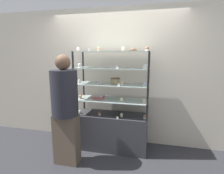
% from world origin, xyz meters
% --- Properties ---
extents(ground_plane, '(20.00, 20.00, 0.00)m').
position_xyz_m(ground_plane, '(0.00, 0.00, 0.00)').
color(ground_plane, '#2D2D33').
extents(back_wall, '(8.00, 0.05, 2.60)m').
position_xyz_m(back_wall, '(0.00, 0.38, 1.30)').
color(back_wall, beige).
rests_on(back_wall, ground_plane).
extents(display_base, '(1.27, 0.46, 0.66)m').
position_xyz_m(display_base, '(0.00, 0.00, 0.33)').
color(display_base, '#333338').
rests_on(display_base, ground_plane).
extents(display_riser_lower, '(1.27, 0.46, 0.28)m').
position_xyz_m(display_riser_lower, '(0.00, 0.00, 0.92)').
color(display_riser_lower, black).
rests_on(display_riser_lower, display_base).
extents(display_riser_middle, '(1.27, 0.46, 0.28)m').
position_xyz_m(display_riser_middle, '(0.00, 0.00, 1.20)').
color(display_riser_middle, black).
rests_on(display_riser_middle, display_riser_lower).
extents(display_riser_upper, '(1.27, 0.46, 0.28)m').
position_xyz_m(display_riser_upper, '(0.00, 0.00, 1.49)').
color(display_riser_upper, black).
rests_on(display_riser_upper, display_riser_middle).
extents(display_riser_top, '(1.27, 0.46, 0.28)m').
position_xyz_m(display_riser_top, '(0.00, 0.00, 1.77)').
color(display_riser_top, black).
rests_on(display_riser_top, display_riser_upper).
extents(layer_cake_centerpiece, '(0.17, 0.17, 0.10)m').
position_xyz_m(layer_cake_centerpiece, '(0.04, 0.07, 1.27)').
color(layer_cake_centerpiece, '#DBBC84').
rests_on(layer_cake_centerpiece, display_riser_middle).
extents(sheet_cake_frosted, '(0.20, 0.15, 0.06)m').
position_xyz_m(sheet_cake_frosted, '(-0.25, -0.00, 0.97)').
color(sheet_cake_frosted, '#C66660').
rests_on(sheet_cake_frosted, display_riser_lower).
extents(cupcake_0, '(0.05, 0.05, 0.07)m').
position_xyz_m(cupcake_0, '(-0.58, -0.10, 0.69)').
color(cupcake_0, '#CCB28C').
rests_on(cupcake_0, display_base).
extents(cupcake_1, '(0.05, 0.05, 0.07)m').
position_xyz_m(cupcake_1, '(-0.21, -0.09, 0.69)').
color(cupcake_1, beige).
rests_on(cupcake_1, display_base).
extents(cupcake_2, '(0.05, 0.05, 0.07)m').
position_xyz_m(cupcake_2, '(0.19, -0.09, 0.69)').
color(cupcake_2, beige).
rests_on(cupcake_2, display_base).
extents(cupcake_3, '(0.05, 0.05, 0.07)m').
position_xyz_m(cupcake_3, '(0.59, -0.08, 0.69)').
color(cupcake_3, white).
rests_on(cupcake_3, display_base).
extents(price_tag_0, '(0.04, 0.00, 0.04)m').
position_xyz_m(price_tag_0, '(0.14, -0.21, 0.68)').
color(price_tag_0, white).
rests_on(price_tag_0, display_base).
extents(cupcake_4, '(0.06, 0.06, 0.07)m').
position_xyz_m(cupcake_4, '(-0.58, -0.07, 0.97)').
color(cupcake_4, '#CCB28C').
rests_on(cupcake_4, display_riser_lower).
extents(cupcake_5, '(0.06, 0.06, 0.07)m').
position_xyz_m(cupcake_5, '(0.19, -0.09, 0.97)').
color(cupcake_5, white).
rests_on(cupcake_5, display_riser_lower).
extents(cupcake_6, '(0.06, 0.06, 0.07)m').
position_xyz_m(cupcake_6, '(0.56, -0.08, 0.97)').
color(cupcake_6, beige).
rests_on(cupcake_6, display_riser_lower).
extents(price_tag_1, '(0.04, 0.00, 0.04)m').
position_xyz_m(price_tag_1, '(-0.44, -0.21, 0.96)').
color(price_tag_1, white).
rests_on(price_tag_1, display_riser_lower).
extents(cupcake_7, '(0.05, 0.05, 0.06)m').
position_xyz_m(cupcake_7, '(-0.60, -0.05, 1.25)').
color(cupcake_7, white).
rests_on(cupcake_7, display_riser_middle).
extents(cupcake_8, '(0.05, 0.05, 0.06)m').
position_xyz_m(cupcake_8, '(-0.19, -0.05, 1.25)').
color(cupcake_8, white).
rests_on(cupcake_8, display_riser_middle).
extents(cupcake_9, '(0.05, 0.05, 0.06)m').
position_xyz_m(cupcake_9, '(0.20, -0.10, 1.25)').
color(cupcake_9, white).
rests_on(cupcake_9, display_riser_middle).
extents(cupcake_10, '(0.05, 0.05, 0.06)m').
position_xyz_m(cupcake_10, '(0.57, -0.12, 1.25)').
color(cupcake_10, white).
rests_on(cupcake_10, display_riser_middle).
extents(price_tag_2, '(0.04, 0.00, 0.04)m').
position_xyz_m(price_tag_2, '(0.16, -0.21, 1.24)').
color(price_tag_2, white).
rests_on(price_tag_2, display_riser_middle).
extents(cupcake_11, '(0.07, 0.07, 0.08)m').
position_xyz_m(cupcake_11, '(-0.58, -0.04, 1.54)').
color(cupcake_11, white).
rests_on(cupcake_11, display_riser_upper).
extents(cupcake_12, '(0.07, 0.07, 0.08)m').
position_xyz_m(cupcake_12, '(-0.00, -0.04, 1.54)').
color(cupcake_12, white).
rests_on(cupcake_12, display_riser_upper).
extents(cupcake_13, '(0.07, 0.07, 0.08)m').
position_xyz_m(cupcake_13, '(0.57, -0.11, 1.54)').
color(cupcake_13, white).
rests_on(cupcake_13, display_riser_upper).
extents(price_tag_3, '(0.04, 0.00, 0.04)m').
position_xyz_m(price_tag_3, '(0.14, -0.21, 1.53)').
color(price_tag_3, white).
rests_on(price_tag_3, display_riser_upper).
extents(cupcake_14, '(0.06, 0.06, 0.07)m').
position_xyz_m(cupcake_14, '(-0.58, -0.08, 1.82)').
color(cupcake_14, '#CCB28C').
rests_on(cupcake_14, display_riser_top).
extents(cupcake_15, '(0.06, 0.06, 0.07)m').
position_xyz_m(cupcake_15, '(-0.20, -0.10, 1.82)').
color(cupcake_15, '#CCB28C').
rests_on(cupcake_15, display_riser_top).
extents(cupcake_16, '(0.06, 0.06, 0.07)m').
position_xyz_m(cupcake_16, '(0.21, -0.06, 1.82)').
color(cupcake_16, '#CCB28C').
rests_on(cupcake_16, display_riser_top).
extents(cupcake_17, '(0.06, 0.06, 0.07)m').
position_xyz_m(cupcake_17, '(0.59, -0.07, 1.82)').
color(cupcake_17, white).
rests_on(cupcake_17, display_riser_top).
extents(price_tag_4, '(0.04, 0.00, 0.04)m').
position_xyz_m(price_tag_4, '(-0.34, -0.21, 1.81)').
color(price_tag_4, white).
rests_on(price_tag_4, display_riser_top).
extents(donut_glazed, '(0.14, 0.14, 0.04)m').
position_xyz_m(donut_glazed, '(0.35, 0.05, 1.81)').
color(donut_glazed, brown).
rests_on(donut_glazed, display_riser_top).
extents(customer_figure, '(0.40, 0.40, 1.73)m').
position_xyz_m(customer_figure, '(-0.60, -0.60, 0.93)').
color(customer_figure, brown).
rests_on(customer_figure, ground_plane).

